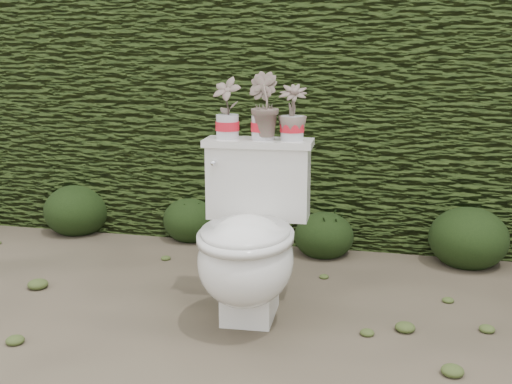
% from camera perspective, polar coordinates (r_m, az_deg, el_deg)
% --- Properties ---
extents(ground, '(60.00, 60.00, 0.00)m').
position_cam_1_polar(ground, '(2.88, 3.16, -11.67)').
color(ground, brown).
rests_on(ground, ground).
extents(hedge, '(8.00, 1.00, 1.60)m').
position_cam_1_polar(hedge, '(4.22, 7.11, 7.47)').
color(hedge, '#324517').
rests_on(hedge, ground).
extents(toilet, '(0.51, 0.70, 0.78)m').
position_cam_1_polar(toilet, '(2.82, -0.60, -4.49)').
color(toilet, silver).
rests_on(toilet, ground).
extents(potted_plant_left, '(0.16, 0.14, 0.27)m').
position_cam_1_polar(potted_plant_left, '(2.96, -2.58, 7.33)').
color(potted_plant_left, '#247531').
rests_on(potted_plant_left, toilet).
extents(potted_plant_center, '(0.20, 0.20, 0.29)m').
position_cam_1_polar(potted_plant_center, '(2.93, 0.62, 7.51)').
color(potted_plant_center, '#247531').
rests_on(potted_plant_center, toilet).
extents(potted_plant_right, '(0.15, 0.15, 0.24)m').
position_cam_1_polar(potted_plant_right, '(2.92, 3.24, 6.92)').
color(potted_plant_right, '#247531').
rests_on(potted_plant_right, toilet).
extents(liriope_clump_1, '(0.43, 0.43, 0.34)m').
position_cam_1_polar(liriope_clump_1, '(4.34, -15.65, -1.22)').
color(liriope_clump_1, black).
rests_on(liriope_clump_1, ground).
extents(liriope_clump_2, '(0.37, 0.37, 0.30)m').
position_cam_1_polar(liriope_clump_2, '(4.06, -5.68, -2.08)').
color(liriope_clump_2, black).
rests_on(liriope_clump_2, ground).
extents(liriope_clump_3, '(0.35, 0.35, 0.28)m').
position_cam_1_polar(liriope_clump_3, '(3.76, 6.07, -3.47)').
color(liriope_clump_3, black).
rests_on(liriope_clump_3, ground).
extents(liriope_clump_4, '(0.44, 0.44, 0.35)m').
position_cam_1_polar(liriope_clump_4, '(3.76, 18.39, -3.51)').
color(liriope_clump_4, black).
rests_on(liriope_clump_4, ground).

